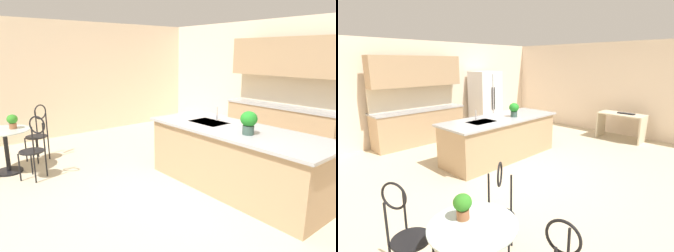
% 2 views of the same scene
% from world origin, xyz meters
% --- Properties ---
extents(ground_plane, '(40.00, 40.00, 0.00)m').
position_xyz_m(ground_plane, '(0.00, 0.00, 0.00)').
color(ground_plane, beige).
extents(wall_back, '(9.00, 0.12, 2.70)m').
position_xyz_m(wall_back, '(0.00, 3.66, 1.35)').
color(wall_back, beige).
rests_on(wall_back, ground).
extents(wall_right, '(0.12, 7.80, 2.70)m').
position_xyz_m(wall_right, '(4.26, 0.00, 1.35)').
color(wall_right, beige).
rests_on(wall_right, ground).
extents(kitchen_island, '(2.80, 1.06, 0.92)m').
position_xyz_m(kitchen_island, '(0.30, 0.85, 0.46)').
color(kitchen_island, tan).
rests_on(kitchen_island, ground).
extents(back_counter_run, '(2.44, 0.64, 1.52)m').
position_xyz_m(back_counter_run, '(-0.40, 3.21, 0.49)').
color(back_counter_run, tan).
rests_on(back_counter_run, ground).
extents(upper_cabinet_run, '(2.40, 0.36, 0.76)m').
position_xyz_m(upper_cabinet_run, '(-0.40, 3.18, 1.90)').
color(upper_cabinet_run, tan).
rests_on(upper_cabinet_run, back_counter_run).
extents(refrigerator, '(0.84, 0.75, 1.84)m').
position_xyz_m(refrigerator, '(1.88, 3.14, 0.92)').
color(refrigerator, white).
rests_on(refrigerator, ground).
extents(chair_by_island, '(0.53, 0.53, 1.04)m').
position_xyz_m(chair_by_island, '(-1.90, -1.35, 0.57)').
color(chair_by_island, black).
rests_on(chair_by_island, ground).
extents(chair_toward_desk, '(0.51, 0.52, 1.04)m').
position_xyz_m(chair_toward_desk, '(-2.83, -1.02, 0.57)').
color(chair_toward_desk, black).
rests_on(chair_toward_desk, ground).
extents(sink_faucet, '(0.02, 0.02, 0.22)m').
position_xyz_m(sink_faucet, '(-0.25, 1.03, 1.03)').
color(sink_faucet, '#B2B5BA').
rests_on(sink_faucet, kitchen_island).
extents(writing_desk, '(0.60, 1.20, 0.74)m').
position_xyz_m(writing_desk, '(3.65, -0.54, 0.51)').
color(writing_desk, beige).
rests_on(writing_desk, ground).
extents(keyboard, '(0.16, 0.44, 0.03)m').
position_xyz_m(keyboard, '(3.67, -0.64, 0.75)').
color(keyboard, black).
rests_on(keyboard, writing_desk).
extents(potted_plant_on_table, '(0.17, 0.17, 0.24)m').
position_xyz_m(potted_plant_on_table, '(-2.49, -1.50, 0.88)').
color(potted_plant_on_table, '#9E603D').
rests_on(potted_plant_on_table, bistro_table).
extents(potted_plant_counter_near, '(0.22, 0.22, 0.31)m').
position_xyz_m(potted_plant_counter_near, '(0.60, 0.72, 1.10)').
color(potted_plant_counter_near, '#385147').
rests_on(potted_plant_counter_near, kitchen_island).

